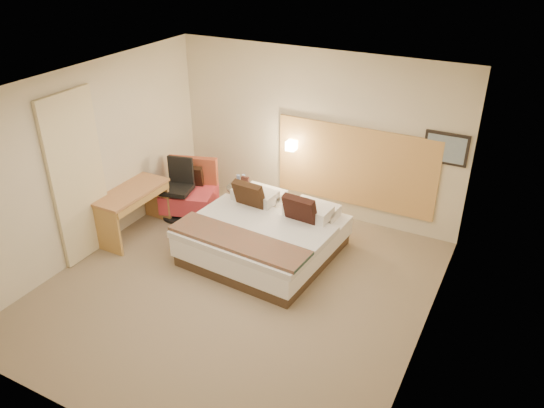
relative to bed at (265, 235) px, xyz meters
The scene contains 20 objects.
floor 0.97m from the bed, 85.67° to the right, with size 4.80×5.00×0.02m, color #816F57.
ceiling 2.57m from the bed, 85.67° to the right, with size 4.80×5.00×0.02m, color white.
wall_back 1.90m from the bed, 87.51° to the left, with size 4.80×0.02×2.70m, color beige.
wall_front 3.58m from the bed, 88.84° to the right, with size 4.80×0.02×2.70m, color beige.
wall_left 2.72m from the bed, 158.66° to the right, with size 0.02×5.00×2.70m, color beige.
wall_right 2.84m from the bed, 20.25° to the right, with size 0.02×5.00×2.70m, color beige.
headboard_panel 1.85m from the bed, 63.69° to the left, with size 2.60×0.04×1.30m, color tan.
art_frame 2.87m from the bed, 36.84° to the left, with size 0.62×0.03×0.47m, color black.
art_canvas 2.86m from the bed, 36.49° to the left, with size 0.54×0.01×0.39m, color gray.
lamp_arm 1.74m from the bed, 100.56° to the left, with size 0.02×0.02×0.12m, color silver.
lamp_shade 1.69m from the bed, 100.99° to the left, with size 0.15×0.15×0.15m, color #FFEDC6.
curtain 2.72m from the bed, 153.05° to the right, with size 0.06×0.90×2.42m, color beige.
bottle_a 1.29m from the bed, 138.10° to the left, with size 0.06×0.06×0.19m, color #7F94C4.
bottle_b 1.28m from the bed, 134.21° to the left, with size 0.06×0.06×0.19m, color #92B3E2.
menu_folder 1.16m from the bed, 134.38° to the left, with size 0.13×0.05×0.21m, color #3A1C18.
bed is the anchor object (origin of this frame).
lounge_chair 1.83m from the bed, 161.02° to the left, with size 1.01×0.95×0.88m.
side_table 1.19m from the bed, 136.85° to the left, with size 0.52×0.52×0.54m.
desk 2.11m from the bed, 167.73° to the right, with size 0.57×1.23×0.77m.
desk_chair 1.84m from the bed, 168.28° to the left, with size 0.67×0.67×0.98m.
Camera 1 is at (3.07, -4.86, 4.34)m, focal length 35.00 mm.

